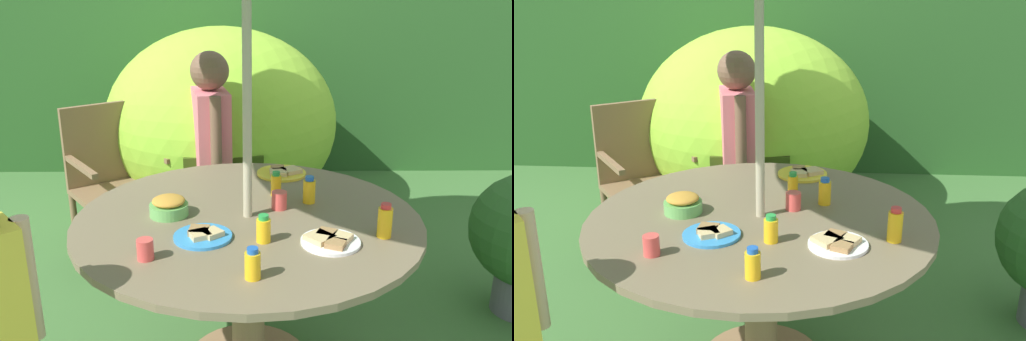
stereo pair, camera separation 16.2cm
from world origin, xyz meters
TOP-DOWN VIEW (x-y plane):
  - hedge_backdrop at (0.00, 3.05)m, footprint 9.00×0.70m
  - garden_table at (0.00, 0.00)m, footprint 1.39×1.39m
  - wooden_chair at (-0.83, 1.14)m, footprint 0.67×0.66m
  - dome_tent at (-0.20, 1.88)m, footprint 2.00×2.00m
  - child_in_pink_shirt at (-0.21, 0.98)m, footprint 0.25×0.43m
  - snack_bowl at (-0.32, 0.01)m, footprint 0.16×0.16m
  - plate_near_left at (-0.16, -0.20)m, footprint 0.22×0.22m
  - plate_far_right at (0.30, -0.25)m, footprint 0.22×0.22m
  - plate_back_edge at (0.17, 0.51)m, footprint 0.24×0.24m
  - juice_bottle_near_right at (0.06, -0.23)m, footprint 0.05×0.05m
  - juice_bottle_far_left at (0.26, 0.14)m, footprint 0.05×0.05m
  - juice_bottle_center_front at (0.02, -0.49)m, footprint 0.05×0.05m
  - juice_bottle_center_back at (0.12, 0.23)m, footprint 0.05×0.05m
  - juice_bottle_mid_left at (0.50, -0.20)m, footprint 0.05×0.05m
  - cup_near at (-0.34, -0.36)m, footprint 0.06×0.06m
  - cup_far at (0.13, 0.08)m, footprint 0.06×0.06m

SIDE VIEW (x-z plane):
  - wooden_chair at x=-0.83m, z-range 0.05..0.98m
  - garden_table at x=0.00m, z-range 0.20..0.93m
  - dome_tent at x=-0.20m, z-range -0.01..1.34m
  - plate_back_edge at x=0.17m, z-range 0.72..0.75m
  - plate_near_left at x=-0.16m, z-range 0.72..0.75m
  - plate_far_right at x=0.30m, z-range 0.72..0.76m
  - cup_near at x=-0.34m, z-range 0.73..0.80m
  - cup_far at x=0.13m, z-range 0.73..0.80m
  - snack_bowl at x=-0.32m, z-range 0.72..0.81m
  - juice_bottle_near_right at x=0.06m, z-range 0.72..0.83m
  - juice_bottle_center_front at x=0.02m, z-range 0.72..0.83m
  - juice_bottle_center_back at x=0.12m, z-range 0.72..0.83m
  - juice_bottle_far_left at x=0.26m, z-range 0.72..0.84m
  - juice_bottle_mid_left at x=0.50m, z-range 0.72..0.85m
  - child_in_pink_shirt at x=-0.21m, z-range 0.18..1.45m
  - hedge_backdrop at x=0.00m, z-range 0.00..1.74m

